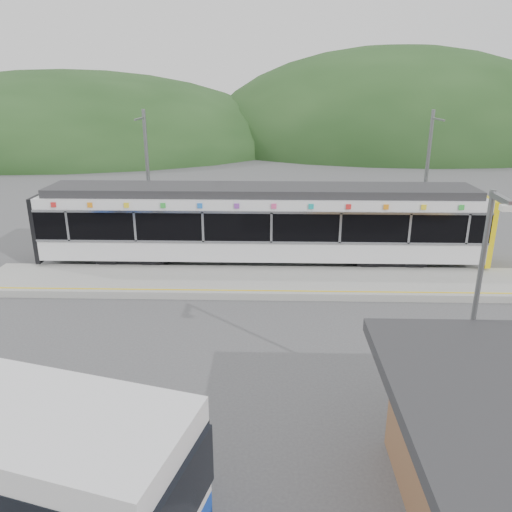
{
  "coord_description": "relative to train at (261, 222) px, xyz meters",
  "views": [
    {
      "loc": [
        -0.82,
        -16.46,
        8.17
      ],
      "look_at": [
        -1.3,
        1.0,
        2.12
      ],
      "focal_mm": 35.0,
      "sensor_mm": 36.0,
      "label": 1
    }
  ],
  "objects": [
    {
      "name": "ground",
      "position": [
        1.21,
        -6.0,
        -2.06
      ],
      "size": [
        120.0,
        120.0,
        0.0
      ],
      "primitive_type": "plane",
      "color": "#4C4C4F",
      "rests_on": "ground"
    },
    {
      "name": "platform",
      "position": [
        1.21,
        -2.7,
        -1.91
      ],
      "size": [
        26.0,
        3.2,
        0.3
      ],
      "primitive_type": "cube",
      "color": "#9E9E99",
      "rests_on": "ground"
    },
    {
      "name": "yellow_line",
      "position": [
        1.21,
        -4.0,
        -1.76
      ],
      "size": [
        26.0,
        0.1,
        0.01
      ],
      "primitive_type": "cube",
      "color": "yellow",
      "rests_on": "platform"
    },
    {
      "name": "catenary_mast_east",
      "position": [
        8.21,
        2.56,
        1.58
      ],
      "size": [
        0.18,
        1.8,
        7.0
      ],
      "color": "slate",
      "rests_on": "ground"
    },
    {
      "name": "lamp_post",
      "position": [
        5.15,
        -11.99,
        1.54
      ],
      "size": [
        0.36,
        1.06,
        6.04
      ],
      "rotation": [
        0.0,
        0.0,
        -0.04
      ],
      "color": "slate",
      "rests_on": "ground"
    },
    {
      "name": "hills",
      "position": [
        7.4,
        -0.71,
        -2.06
      ],
      "size": [
        146.0,
        149.0,
        26.0
      ],
      "color": "#1E3D19",
      "rests_on": "ground"
    },
    {
      "name": "train",
      "position": [
        0.0,
        0.0,
        0.0
      ],
      "size": [
        20.44,
        3.01,
        3.74
      ],
      "color": "black",
      "rests_on": "ground"
    },
    {
      "name": "catenary_mast_west",
      "position": [
        -5.79,
        2.56,
        1.58
      ],
      "size": [
        0.18,
        1.8,
        7.0
      ],
      "color": "slate",
      "rests_on": "ground"
    }
  ]
}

